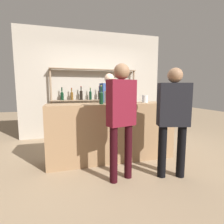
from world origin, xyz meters
TOP-DOWN VIEW (x-y plane):
  - ground_plane at (0.00, 0.00)m, footprint 16.00×16.00m
  - bar_counter at (0.00, 0.00)m, footprint 2.25×0.50m
  - back_wall at (0.00, 1.85)m, footprint 3.85×0.12m
  - back_shelf at (-0.01, 1.67)m, footprint 2.27×0.18m
  - counter_bottle_0 at (-0.22, -0.11)m, footprint 0.07×0.07m
  - counter_bottle_1 at (0.39, -0.03)m, footprint 0.08×0.08m
  - counter_bottle_2 at (0.13, 0.07)m, footprint 0.08×0.08m
  - wine_glass at (0.24, 0.06)m, footprint 0.09×0.09m
  - ice_bucket at (-0.02, 0.04)m, footprint 0.22×0.22m
  - cork_jar at (0.64, 0.00)m, footprint 0.11×0.11m
  - customer_right at (0.66, -0.85)m, footprint 0.47×0.30m
  - server_behind_counter at (0.15, 0.73)m, footprint 0.42×0.27m
  - customer_center at (-0.08, -0.74)m, footprint 0.42×0.27m

SIDE VIEW (x-z plane):
  - ground_plane at x=0.00m, z-range 0.00..0.00m
  - bar_counter at x=0.00m, z-range 0.00..1.03m
  - customer_right at x=0.66m, z-range 0.13..1.70m
  - server_behind_counter at x=0.15m, z-range 0.15..1.77m
  - customer_center at x=-0.08m, z-range 0.15..1.77m
  - cork_jar at x=0.64m, z-range 1.03..1.16m
  - ice_bucket at x=-0.02m, z-range 1.03..1.24m
  - counter_bottle_0 at x=-0.22m, z-range 0.99..1.30m
  - wine_glass at x=0.24m, z-range 1.07..1.23m
  - counter_bottle_2 at x=0.13m, z-range 0.99..1.33m
  - counter_bottle_1 at x=0.39m, z-range 0.98..1.34m
  - back_shelf at x=-0.01m, z-range 0.29..2.09m
  - back_wall at x=0.00m, z-range 0.00..2.80m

